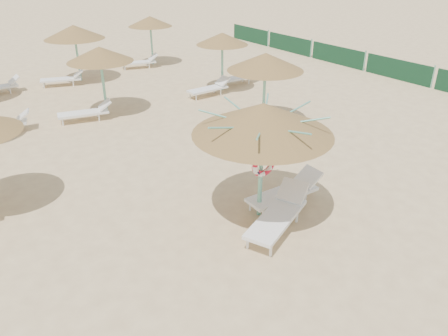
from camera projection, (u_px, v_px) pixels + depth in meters
ground at (264, 222)px, 10.83m from camera, size 120.00×120.00×0.00m
main_palapa at (263, 119)px, 9.99m from camera, size 3.31×3.31×2.97m
lounger_main_a at (279, 214)px, 10.43m from camera, size 2.41×1.59×0.85m
lounger_main_b at (287, 191)px, 11.45m from camera, size 2.18×0.72×0.78m
palapa_field at (91, 51)px, 17.73m from camera, size 15.32×13.96×2.72m
windbreak_fence at (338, 55)px, 25.07m from camera, size 0.08×19.84×1.10m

